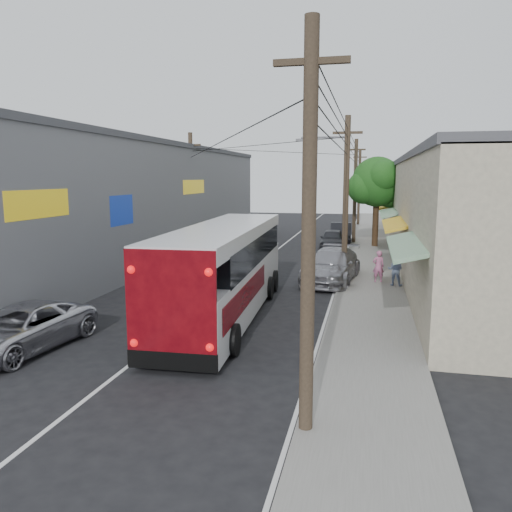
# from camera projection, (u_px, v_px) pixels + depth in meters

# --- Properties ---
(ground) EXTENTS (120.00, 120.00, 0.00)m
(ground) POSITION_uv_depth(u_px,v_px,m) (119.00, 373.00, 13.18)
(ground) COLOR black
(ground) RESTS_ON ground
(sidewalk) EXTENTS (3.00, 80.00, 0.12)m
(sidewalk) POSITION_uv_depth(u_px,v_px,m) (370.00, 260.00, 31.02)
(sidewalk) COLOR slate
(sidewalk) RESTS_ON ground
(building_right) EXTENTS (7.09, 40.00, 6.25)m
(building_right) POSITION_uv_depth(u_px,v_px,m) (445.00, 209.00, 31.48)
(building_right) COLOR beige
(building_right) RESTS_ON ground
(building_left) EXTENTS (7.20, 36.00, 7.25)m
(building_left) POSITION_uv_depth(u_px,v_px,m) (132.00, 201.00, 31.80)
(building_left) COLOR gray
(building_left) RESTS_ON ground
(utility_poles) EXTENTS (11.80, 45.28, 8.00)m
(utility_poles) POSITION_uv_depth(u_px,v_px,m) (318.00, 193.00, 31.43)
(utility_poles) COLOR #473828
(utility_poles) RESTS_ON ground
(street_tree) EXTENTS (4.40, 4.00, 6.60)m
(street_tree) POSITION_uv_depth(u_px,v_px,m) (378.00, 184.00, 36.01)
(street_tree) COLOR #3F2B19
(street_tree) RESTS_ON ground
(coach_bus) EXTENTS (3.16, 11.88, 3.39)m
(coach_bus) POSITION_uv_depth(u_px,v_px,m) (226.00, 269.00, 18.45)
(coach_bus) COLOR white
(coach_bus) RESTS_ON ground
(jeepney) EXTENTS (2.76, 5.06, 1.34)m
(jeepney) POSITION_uv_depth(u_px,v_px,m) (21.00, 329.00, 14.85)
(jeepney) COLOR silver
(jeepney) RESTS_ON ground
(parked_suv) EXTENTS (2.93, 5.83, 1.62)m
(parked_suv) POSITION_uv_depth(u_px,v_px,m) (332.00, 266.00, 24.58)
(parked_suv) COLOR #93939A
(parked_suv) RESTS_ON ground
(parked_car_mid) EXTENTS (1.81, 4.21, 1.42)m
(parked_car_mid) POSITION_uv_depth(u_px,v_px,m) (332.00, 239.00, 35.93)
(parked_car_mid) COLOR #292A2F
(parked_car_mid) RESTS_ON ground
(parked_car_far) EXTENTS (1.82, 4.67, 1.51)m
(parked_car_far) POSITION_uv_depth(u_px,v_px,m) (341.00, 232.00, 39.90)
(parked_car_far) COLOR black
(parked_car_far) RESTS_ON ground
(pedestrian_near) EXTENTS (0.62, 0.47, 1.53)m
(pedestrian_near) POSITION_uv_depth(u_px,v_px,m) (378.00, 266.00, 24.00)
(pedestrian_near) COLOR #C26794
(pedestrian_near) RESTS_ON sidewalk
(pedestrian_far) EXTENTS (0.82, 0.70, 1.48)m
(pedestrian_far) POSITION_uv_depth(u_px,v_px,m) (395.00, 270.00, 23.23)
(pedestrian_far) COLOR #90A4D1
(pedestrian_far) RESTS_ON sidewalk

